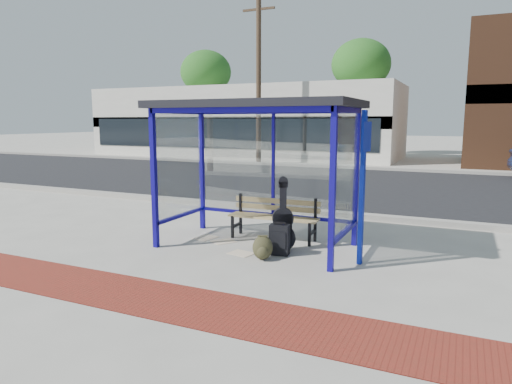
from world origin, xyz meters
The scene contains 19 objects.
ground centered at (0.00, 0.00, 0.00)m, with size 120.00×120.00×0.00m, color #B2ADA0.
brick_paver_strip centered at (0.00, -2.60, 0.01)m, with size 60.00×1.00×0.01m, color maroon.
curb_near centered at (0.00, 2.90, 0.06)m, with size 60.00×0.25×0.12m, color gray.
street_asphalt centered at (0.00, 8.00, 0.00)m, with size 60.00×10.00×0.00m, color black.
curb_far centered at (0.00, 13.10, 0.06)m, with size 60.00×0.25×0.12m, color gray.
far_sidewalk centered at (0.00, 15.00, 0.00)m, with size 60.00×4.00×0.01m, color #B2ADA0.
bus_shelter centered at (0.00, 0.07, 2.07)m, with size 3.30×1.80×2.42m.
storefront_white centered at (-9.00, 17.99, 2.00)m, with size 18.00×6.04×4.00m.
tree_left centered at (-14.00, 22.00, 5.45)m, with size 3.60×3.60×7.03m.
tree_mid centered at (-3.00, 22.00, 5.45)m, with size 3.60×3.60×7.03m.
utility_pole_west centered at (-6.00, 13.40, 4.11)m, with size 1.60×0.24×8.00m.
bench centered at (0.10, 0.58, 0.43)m, with size 1.63×0.44×0.77m.
guitar_bag centered at (0.50, -0.04, 0.42)m, with size 0.43×0.28×1.14m.
suitcase centered at (0.55, -0.31, 0.25)m, with size 0.33×0.24×0.53m.
backpack centered at (0.41, -0.64, 0.18)m, with size 0.37×0.36×0.37m.
sign_post centered at (1.81, -0.24, 1.27)m, with size 0.12×0.28×2.25m.
newspaper_a centered at (-1.06, 0.11, 0.00)m, with size 0.40×0.32×0.01m, color white.
newspaper_b centered at (-0.03, -0.50, 0.00)m, with size 0.38×0.30×0.01m, color white.
newspaper_c centered at (-0.63, 0.02, 0.00)m, with size 0.39×0.31×0.01m, color white.
Camera 1 is at (3.12, -6.81, 2.11)m, focal length 32.00 mm.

